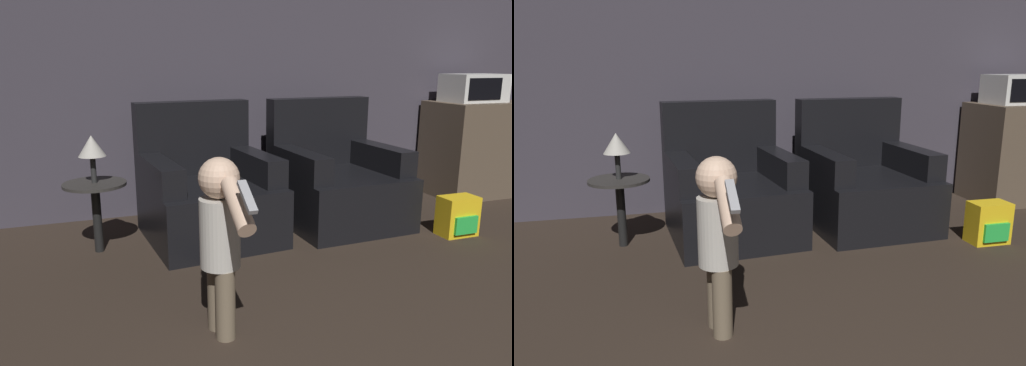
{
  "view_description": "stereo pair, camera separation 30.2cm",
  "coord_description": "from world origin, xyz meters",
  "views": [
    {
      "loc": [
        -1.02,
        0.3,
        1.28
      ],
      "look_at": [
        -0.03,
        3.06,
        0.56
      ],
      "focal_mm": 35.0,
      "sensor_mm": 36.0,
      "label": 1
    },
    {
      "loc": [
        -0.73,
        0.21,
        1.28
      ],
      "look_at": [
        -0.03,
        3.06,
        0.56
      ],
      "focal_mm": 35.0,
      "sensor_mm": 36.0,
      "label": 2
    }
  ],
  "objects": [
    {
      "name": "microwave",
      "position": [
        2.53,
        4.12,
        1.03
      ],
      "size": [
        0.53,
        0.38,
        0.26
      ],
      "color": "silver",
      "rests_on": "kitchen_counter"
    },
    {
      "name": "kitchen_counter",
      "position": [
        2.64,
        4.13,
        0.45
      ],
      "size": [
        0.92,
        0.61,
        0.9
      ],
      "color": "brown",
      "rests_on": "ground_plane"
    },
    {
      "name": "toy_backpack",
      "position": [
        1.61,
        3.16,
        0.15
      ],
      "size": [
        0.28,
        0.19,
        0.3
      ],
      "color": "yellow",
      "rests_on": "ground_plane"
    },
    {
      "name": "armchair_left",
      "position": [
        -0.16,
        3.78,
        0.33
      ],
      "size": [
        0.97,
        0.99,
        0.98
      ],
      "rotation": [
        0.0,
        0.0,
        0.09
      ],
      "color": "black",
      "rests_on": "ground_plane"
    },
    {
      "name": "side_table",
      "position": [
        -0.95,
        3.72,
        0.4
      ],
      "size": [
        0.42,
        0.42,
        0.49
      ],
      "color": "black",
      "rests_on": "ground_plane"
    },
    {
      "name": "armchair_right",
      "position": [
        0.91,
        3.78,
        0.33
      ],
      "size": [
        0.93,
        0.96,
        0.98
      ],
      "rotation": [
        0.0,
        0.0,
        0.05
      ],
      "color": "black",
      "rests_on": "ground_plane"
    },
    {
      "name": "lamp",
      "position": [
        -0.95,
        3.72,
        0.73
      ],
      "size": [
        0.18,
        0.18,
        0.32
      ],
      "color": "#262626",
      "rests_on": "side_table"
    },
    {
      "name": "person_toddler",
      "position": [
        -0.44,
        2.4,
        0.51
      ],
      "size": [
        0.19,
        0.59,
        0.86
      ],
      "rotation": [
        0.0,
        0.0,
        1.68
      ],
      "color": "brown",
      "rests_on": "ground_plane"
    },
    {
      "name": "wall_back",
      "position": [
        0.0,
        4.5,
        1.3
      ],
      "size": [
        8.4,
        0.05,
        2.6
      ],
      "color": "#3D3842",
      "rests_on": "ground_plane"
    }
  ]
}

